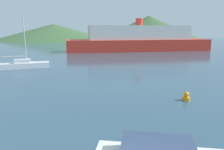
# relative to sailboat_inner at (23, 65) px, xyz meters

# --- Properties ---
(sailboat_inner) EXTENTS (7.01, 3.44, 7.05)m
(sailboat_inner) POSITION_rel_sailboat_inner_xyz_m (0.00, 0.00, 0.00)
(sailboat_inner) COLOR silver
(sailboat_inner) RESTS_ON ground_plane
(ferry_distant) EXTENTS (34.30, 10.68, 7.51)m
(ferry_distant) POSITION_rel_sailboat_inner_xyz_m (19.81, 22.27, 2.13)
(ferry_distant) COLOR red
(ferry_distant) RESTS_ON ground_plane
(buoy_marker) EXTENTS (0.57, 0.57, 0.66)m
(buoy_marker) POSITION_rel_sailboat_inner_xyz_m (16.69, -14.56, -0.20)
(buoy_marker) COLOR orange
(buoy_marker) RESTS_ON ground_plane
(hill_west) EXTENTS (53.89, 53.89, 7.31)m
(hill_west) POSITION_rel_sailboat_inner_xyz_m (-11.20, 78.38, 3.19)
(hill_west) COLOR #3D6038
(hill_west) RESTS_ON ground_plane
(hill_central) EXTENTS (49.06, 49.06, 10.94)m
(hill_central) POSITION_rel_sailboat_inner_xyz_m (33.50, 72.17, 5.00)
(hill_central) COLOR #3D6038
(hill_central) RESTS_ON ground_plane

